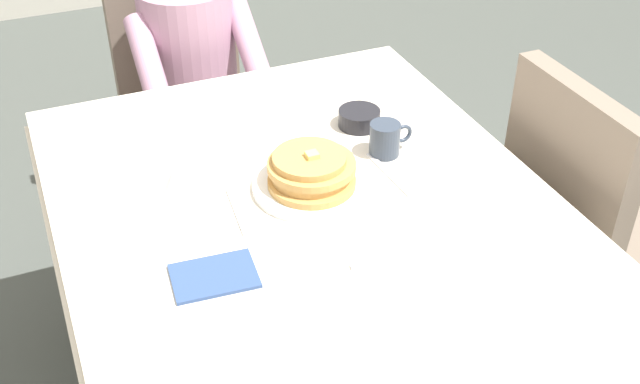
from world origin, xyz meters
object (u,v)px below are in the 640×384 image
object	(u,v)px
chair_diner	(185,81)
syrup_pitcher	(176,180)
chair_right_side	(586,216)
cup_coffee	(386,139)
diner_person	(193,63)
breakfast_stack	(311,171)
plate_breakfast	(312,185)
spoon_near_edge	(386,263)
dining_table_main	(320,252)
fork_left_of_plate	(237,211)
knife_right_of_plate	(389,174)
bowl_butter	(359,118)

from	to	relation	value
chair_diner	syrup_pitcher	size ratio (longest dim) A/B	11.62
chair_right_side	cup_coffee	xyz separation A→B (m)	(-0.51, 0.19, 0.25)
diner_person	cup_coffee	bearing A→B (deg)	108.53
breakfast_stack	plate_breakfast	bearing A→B (deg)	-22.16
cup_coffee	spoon_near_edge	world-z (taller)	cup_coffee
chair_diner	cup_coffee	world-z (taller)	chair_diner
chair_right_side	syrup_pitcher	bearing A→B (deg)	-102.24
dining_table_main	fork_left_of_plate	world-z (taller)	fork_left_of_plate
diner_person	cup_coffee	size ratio (longest dim) A/B	9.91
chair_diner	knife_right_of_plate	world-z (taller)	chair_diner
chair_right_side	plate_breakfast	bearing A→B (deg)	-99.45
diner_person	spoon_near_edge	distance (m)	1.20
chair_diner	chair_right_side	size ratio (longest dim) A/B	1.00
cup_coffee	bowl_butter	distance (m)	0.15
diner_person	plate_breakfast	xyz separation A→B (m)	(0.05, -0.89, 0.08)
diner_person	fork_left_of_plate	xyz separation A→B (m)	(-0.14, -0.91, 0.07)
cup_coffee	chair_right_side	bearing A→B (deg)	-20.48
plate_breakfast	diner_person	bearing A→B (deg)	93.32
dining_table_main	breakfast_stack	distance (m)	0.19
plate_breakfast	knife_right_of_plate	size ratio (longest dim) A/B	1.40
chair_right_side	bowl_butter	bearing A→B (deg)	-123.51
fork_left_of_plate	spoon_near_edge	world-z (taller)	same
fork_left_of_plate	spoon_near_edge	bearing A→B (deg)	-136.34
fork_left_of_plate	plate_breakfast	bearing A→B (deg)	-78.79
cup_coffee	syrup_pitcher	xyz separation A→B (m)	(-0.52, 0.03, -0.01)
dining_table_main	chair_right_side	bearing A→B (deg)	0.00
diner_person	breakfast_stack	size ratio (longest dim) A/B	5.15
plate_breakfast	breakfast_stack	world-z (taller)	breakfast_stack
dining_table_main	chair_diner	distance (m)	1.18
diner_person	plate_breakfast	world-z (taller)	diner_person
knife_right_of_plate	chair_diner	bearing A→B (deg)	9.29
spoon_near_edge	chair_diner	bearing A→B (deg)	104.79
plate_breakfast	spoon_near_edge	distance (m)	0.31
bowl_butter	knife_right_of_plate	world-z (taller)	bowl_butter
dining_table_main	spoon_near_edge	size ratio (longest dim) A/B	10.16
chair_right_side	plate_breakfast	world-z (taller)	chair_right_side
plate_breakfast	breakfast_stack	distance (m)	0.04
diner_person	syrup_pitcher	world-z (taller)	diner_person
chair_diner	breakfast_stack	world-z (taller)	chair_diner
plate_breakfast	knife_right_of_plate	xyz separation A→B (m)	(0.19, -0.02, -0.01)
dining_table_main	syrup_pitcher	xyz separation A→B (m)	(-0.26, 0.22, 0.13)
diner_person	syrup_pitcher	size ratio (longest dim) A/B	14.00
fork_left_of_plate	dining_table_main	bearing A→B (deg)	-117.94
plate_breakfast	bowl_butter	xyz separation A→B (m)	(0.22, 0.22, 0.01)
chair_right_side	fork_left_of_plate	bearing A→B (deg)	-96.32
cup_coffee	bowl_butter	world-z (taller)	cup_coffee
chair_diner	diner_person	size ratio (longest dim) A/B	0.83
dining_table_main	breakfast_stack	xyz separation A→B (m)	(0.03, 0.12, 0.14)
plate_breakfast	cup_coffee	bearing A→B (deg)	17.22
breakfast_stack	dining_table_main	bearing A→B (deg)	-103.68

